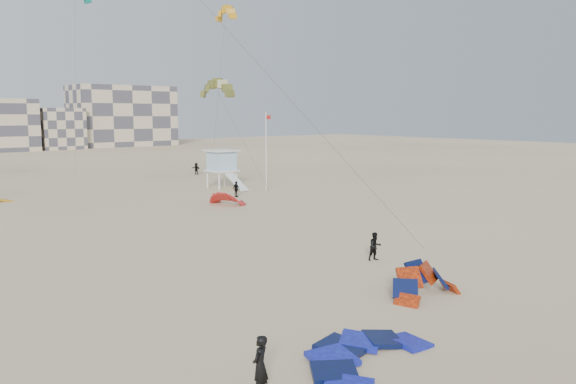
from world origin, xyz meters
TOP-DOWN VIEW (x-y plane):
  - ground at (0.00, 0.00)m, footprint 320.00×320.00m
  - kite_ground_blue at (1.26, -2.31)m, footprint 6.10×6.28m
  - kite_ground_orange at (8.44, 0.64)m, footprint 3.89×3.82m
  - kite_ground_red_far at (16.29, 29.33)m, footprint 4.88×4.81m
  - kitesurfer_main at (-3.07, -1.93)m, footprint 0.83×0.73m
  - kitesurfer_b at (11.62, 6.61)m, footprint 0.94×0.81m
  - kitesurfer_d at (19.68, 32.82)m, footprint 0.52×1.01m
  - kitesurfer_f at (27.73, 54.75)m, footprint 0.88×1.61m
  - kite_fly_olive at (16.89, 31.84)m, footprint 5.98×5.70m
  - kite_fly_yellow at (28.48, 47.73)m, footprint 3.38×7.05m
  - lifeguard_tower_near at (22.35, 39.66)m, footprint 3.25×6.11m
  - flagpole at (25.25, 35.02)m, footprint 0.71×0.11m
  - condo_east at (50.00, 132.00)m, footprint 26.00×14.00m
  - condo_fill_right at (32.00, 128.00)m, footprint 10.00×10.00m

SIDE VIEW (x-z plane):
  - ground at x=0.00m, z-range 0.00..0.00m
  - kite_ground_blue at x=1.26m, z-range -0.54..0.54m
  - kite_ground_orange at x=8.44m, z-range -1.91..1.91m
  - kite_ground_red_far at x=16.29m, z-range -1.80..1.80m
  - kitesurfer_d at x=19.68m, z-range 0.00..1.65m
  - kitesurfer_f at x=27.73m, z-range 0.00..1.66m
  - kitesurfer_b at x=11.62m, z-range 0.00..1.66m
  - kitesurfer_main at x=-3.07m, z-range 0.00..1.90m
  - lifeguard_tower_near at x=22.35m, z-range -0.02..4.43m
  - flagpole at x=25.25m, z-range 0.20..8.89m
  - condo_fill_right at x=32.00m, z-range 0.00..10.00m
  - condo_east at x=50.00m, z-range 0.00..16.00m
  - kite_fly_olive at x=16.89m, z-range 5.28..16.27m
  - kite_fly_yellow at x=28.48m, z-range 10.57..31.74m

